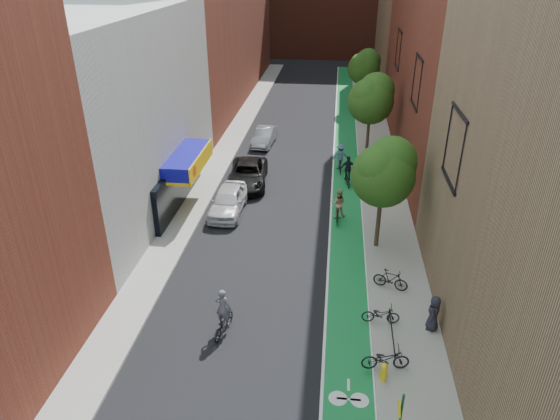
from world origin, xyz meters
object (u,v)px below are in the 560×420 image
(parked_car_white, at_px, (228,201))
(cyclist_lane_near, at_px, (338,208))
(cyclist_lane_far, at_px, (340,159))
(pedestrian, at_px, (434,313))
(parked_car_black, at_px, (248,174))
(parked_car_silver, at_px, (264,136))
(cyclist_lead, at_px, (223,318))
(fire_hydrant, at_px, (384,371))
(cyclist_lane_mid, at_px, (348,174))

(parked_car_white, height_order, cyclist_lane_near, cyclist_lane_near)
(parked_car_white, distance_m, cyclist_lane_far, 10.27)
(cyclist_lane_near, relative_size, pedestrian, 1.28)
(parked_car_black, bearing_deg, parked_car_silver, 85.12)
(cyclist_lead, height_order, pedestrian, cyclist_lead)
(parked_car_silver, distance_m, fire_hydrant, 27.44)
(parked_car_black, distance_m, fire_hydrant, 19.59)
(cyclist_lead, bearing_deg, cyclist_lane_mid, -96.72)
(parked_car_black, xyz_separation_m, pedestrian, (10.60, -14.51, 0.20))
(parked_car_silver, height_order, cyclist_lane_near, cyclist_lane_near)
(parked_car_black, bearing_deg, parked_car_white, -101.25)
(fire_hydrant, bearing_deg, cyclist_lane_mid, 93.86)
(cyclist_lane_mid, bearing_deg, pedestrian, 95.73)
(cyclist_lane_near, bearing_deg, pedestrian, 116.03)
(cyclist_lane_far, bearing_deg, parked_car_silver, -45.15)
(fire_hydrant, bearing_deg, cyclist_lane_near, 98.31)
(parked_car_silver, height_order, cyclist_lane_far, cyclist_lane_far)
(cyclist_lane_near, height_order, cyclist_lane_mid, cyclist_lane_near)
(parked_car_white, xyz_separation_m, cyclist_lane_near, (6.92, -0.48, 0.13))
(cyclist_lead, xyz_separation_m, pedestrian, (8.98, 1.06, 0.25))
(pedestrian, height_order, fire_hydrant, pedestrian)
(cyclist_lead, xyz_separation_m, fire_hydrant, (6.68, -2.17, -0.15))
(pedestrian, bearing_deg, cyclist_lane_far, -148.88)
(parked_car_silver, bearing_deg, cyclist_lead, -81.82)
(parked_car_white, bearing_deg, pedestrian, -42.13)
(parked_car_white, height_order, fire_hydrant, parked_car_white)
(cyclist_lane_mid, height_order, fire_hydrant, cyclist_lane_mid)
(parked_car_white, xyz_separation_m, pedestrian, (11.09, -10.09, 0.17))
(parked_car_silver, xyz_separation_m, cyclist_lane_far, (6.50, -5.32, 0.25))
(cyclist_lane_mid, xyz_separation_m, fire_hydrant, (1.24, -18.45, -0.24))
(parked_car_silver, bearing_deg, parked_car_black, -85.68)
(parked_car_black, distance_m, cyclist_lead, 15.65)
(cyclist_lane_far, bearing_deg, fire_hydrant, 89.10)
(cyclist_lane_near, bearing_deg, parked_car_white, -1.48)
(cyclist_lane_far, distance_m, pedestrian, 18.08)
(cyclist_lane_near, xyz_separation_m, fire_hydrant, (1.87, -12.83, -0.37))
(cyclist_lane_near, relative_size, cyclist_lane_mid, 1.00)
(parked_car_black, height_order, cyclist_lane_mid, cyclist_lane_mid)
(parked_car_black, height_order, parked_car_silver, parked_car_black)
(cyclist_lane_far, height_order, fire_hydrant, cyclist_lane_far)
(parked_car_white, relative_size, cyclist_lead, 2.20)
(fire_hydrant, bearing_deg, parked_car_silver, 107.61)
(cyclist_lane_near, xyz_separation_m, cyclist_lane_far, (0.07, 8.00, 0.02))
(cyclist_lead, xyz_separation_m, cyclist_lane_mid, (5.44, 16.28, 0.09))
(parked_car_black, relative_size, cyclist_lane_near, 2.64)
(parked_car_white, relative_size, parked_car_silver, 1.10)
(cyclist_lead, bearing_deg, parked_car_black, -72.31)
(parked_car_white, bearing_deg, parked_car_black, 83.78)
(parked_car_silver, distance_m, cyclist_lead, 24.04)
(parked_car_silver, distance_m, cyclist_lane_far, 8.40)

